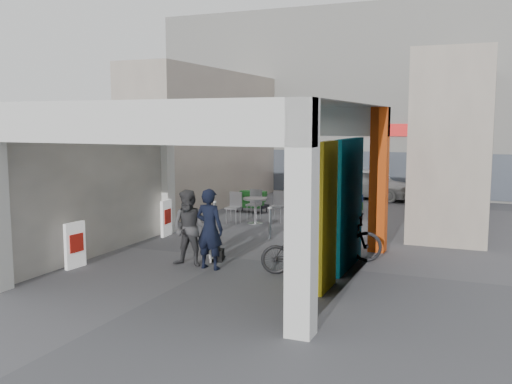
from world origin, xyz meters
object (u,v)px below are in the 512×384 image
at_px(border_collie, 216,249).
at_px(man_with_dog, 209,229).
at_px(bicycle_rear, 299,252).
at_px(white_van, 369,183).
at_px(produce_stand, 252,204).
at_px(bicycle_front, 337,237).
at_px(man_elderly, 315,213).
at_px(man_back_turned, 189,228).
at_px(cafe_set, 255,211).
at_px(man_crates, 343,190).

xyz_separation_m(border_collie, man_with_dog, (0.16, -0.61, 0.59)).
relative_size(bicycle_rear, white_van, 0.43).
height_order(produce_stand, border_collie, produce_stand).
bearing_deg(bicycle_rear, bicycle_front, -33.75).
relative_size(produce_stand, border_collie, 1.56).
bearing_deg(man_elderly, man_with_dog, -124.12).
bearing_deg(produce_stand, man_with_dog, -98.30).
xyz_separation_m(man_back_turned, bicycle_rear, (2.45, 0.25, -0.36)).
bearing_deg(man_with_dog, man_back_turned, -1.88).
distance_m(border_collie, man_with_dog, 0.87).
xyz_separation_m(man_with_dog, bicycle_front, (2.31, 1.86, -0.34)).
bearing_deg(bicycle_front, man_elderly, 25.48).
distance_m(cafe_set, bicycle_front, 5.29).
xyz_separation_m(man_crates, bicycle_rear, (1.02, -7.78, -0.38)).
distance_m(produce_stand, bicycle_rear, 8.19).
distance_m(cafe_set, white_van, 7.21).
xyz_separation_m(cafe_set, man_back_turned, (0.80, -5.64, 0.50)).
relative_size(border_collie, man_elderly, 0.45).
xyz_separation_m(man_elderly, bicycle_front, (0.98, -1.56, -0.26)).
bearing_deg(man_elderly, man_crates, 82.40).
height_order(bicycle_rear, white_van, white_van).
relative_size(man_back_turned, bicycle_front, 0.82).
distance_m(man_elderly, bicycle_rear, 3.18).
xyz_separation_m(man_crates, bicycle_front, (1.41, -6.23, -0.32)).
height_order(man_elderly, man_crates, man_crates).
bearing_deg(border_collie, man_crates, 65.93).
height_order(cafe_set, man_crates, man_crates).
relative_size(produce_stand, man_back_turned, 0.66).
bearing_deg(border_collie, man_elderly, 45.99).
relative_size(man_elderly, bicycle_rear, 0.99).
bearing_deg(man_back_turned, man_elderly, 58.53).
relative_size(border_collie, white_van, 0.19).
height_order(man_back_turned, man_elderly, man_back_turned).
distance_m(man_with_dog, bicycle_front, 2.99).
bearing_deg(produce_stand, cafe_set, -88.25).
bearing_deg(man_crates, man_back_turned, 93.61).
distance_m(border_collie, man_elderly, 3.22).
bearing_deg(man_back_turned, man_with_dog, -8.54).
height_order(man_crates, bicycle_rear, man_crates).
relative_size(produce_stand, bicycle_front, 0.54).
distance_m(produce_stand, bicycle_front, 7.12).
distance_m(produce_stand, man_crates, 3.20).
height_order(man_with_dog, man_back_turned, man_with_dog).
height_order(man_with_dog, bicycle_front, man_with_dog).
distance_m(cafe_set, border_collie, 5.22).
xyz_separation_m(cafe_set, bicycle_rear, (3.25, -5.39, 0.14)).
bearing_deg(man_elderly, bicycle_front, -70.53).
height_order(produce_stand, man_with_dog, man_with_dog).
bearing_deg(produce_stand, man_elderly, -73.32).
height_order(produce_stand, white_van, white_van).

